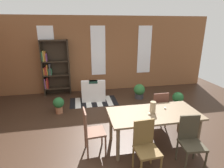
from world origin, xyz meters
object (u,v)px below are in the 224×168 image
(armchair_white, at_px, (93,91))
(dining_chair_near_left, at_px, (146,145))
(dining_table, at_px, (154,116))
(dining_chair_far_right, at_px, (158,108))
(potted_plant_window, at_px, (139,91))
(dining_chair_near_right, at_px, (191,140))
(potted_plant_corner, at_px, (59,104))
(dining_chair_head_left, at_px, (91,130))
(potted_plant_by_shelf, at_px, (178,99))
(vase_on_table, at_px, (153,107))
(bookshelf_tall, at_px, (54,68))

(armchair_white, bearing_deg, dining_chair_near_left, -80.88)
(dining_table, height_order, armchair_white, dining_table)
(dining_chair_far_right, bearing_deg, potted_plant_window, 84.76)
(dining_chair_near_right, relative_size, potted_plant_corner, 1.92)
(potted_plant_window, bearing_deg, dining_chair_head_left, -126.42)
(armchair_white, bearing_deg, potted_plant_window, -9.77)
(potted_plant_by_shelf, height_order, potted_plant_corner, potted_plant_by_shelf)
(vase_on_table, height_order, dining_chair_far_right, vase_on_table)
(potted_plant_by_shelf, bearing_deg, dining_chair_near_right, -115.47)
(dining_chair_near_left, distance_m, dining_chair_head_left, 1.12)
(dining_chair_near_left, height_order, armchair_white, dining_chair_near_left)
(dining_table, relative_size, dining_chair_far_right, 2.00)
(vase_on_table, distance_m, potted_plant_by_shelf, 2.34)
(armchair_white, bearing_deg, potted_plant_by_shelf, -26.34)
(dining_chair_near_right, height_order, armchair_white, dining_chair_near_right)
(bookshelf_tall, bearing_deg, potted_plant_corner, -81.99)
(armchair_white, relative_size, potted_plant_by_shelf, 1.66)
(dining_chair_head_left, distance_m, bookshelf_tall, 3.79)
(dining_chair_head_left, height_order, potted_plant_by_shelf, dining_chair_head_left)
(armchair_white, distance_m, potted_plant_corner, 1.46)
(vase_on_table, distance_m, dining_chair_far_right, 0.91)
(vase_on_table, bearing_deg, potted_plant_corner, 137.00)
(bookshelf_tall, bearing_deg, dining_chair_head_left, -74.03)
(potted_plant_window, bearing_deg, potted_plant_by_shelf, -46.47)
(dining_chair_near_left, height_order, dining_chair_head_left, same)
(dining_chair_head_left, relative_size, armchair_white, 1.11)
(dining_chair_near_left, xyz_separation_m, armchair_white, (-0.57, 3.57, -0.23))
(vase_on_table, relative_size, bookshelf_tall, 0.12)
(dining_chair_near_right, bearing_deg, armchair_white, 111.96)
(dining_chair_near_right, relative_size, potted_plant_window, 1.81)
(dining_chair_head_left, xyz_separation_m, potted_plant_window, (1.93, 2.61, -0.24))
(dining_chair_far_right, xyz_separation_m, potted_plant_by_shelf, (1.11, 0.94, -0.24))
(dining_chair_near_left, xyz_separation_m, potted_plant_by_shelf, (1.97, 2.31, -0.24))
(vase_on_table, distance_m, armchair_white, 3.10)
(vase_on_table, xyz_separation_m, dining_chair_far_right, (0.46, 0.69, -0.38))
(dining_chair_head_left, xyz_separation_m, potted_plant_by_shelf, (2.86, 1.63, -0.24))
(dining_chair_far_right, distance_m, armchair_white, 2.63)
(potted_plant_by_shelf, bearing_deg, armchair_white, 153.66)
(bookshelf_tall, distance_m, potted_plant_window, 3.21)
(dining_table, height_order, potted_plant_window, dining_table)
(dining_chair_head_left, distance_m, potted_plant_window, 3.26)
(potted_plant_window, bearing_deg, dining_chair_near_left, -107.46)
(dining_table, relative_size, bookshelf_tall, 0.94)
(dining_chair_far_right, distance_m, bookshelf_tall, 4.07)
(dining_chair_near_left, xyz_separation_m, potted_plant_corner, (-1.69, 2.64, -0.23))
(dining_chair_near_left, relative_size, bookshelf_tall, 0.47)
(dining_table, height_order, dining_chair_head_left, dining_chair_head_left)
(dining_chair_far_right, relative_size, potted_plant_by_shelf, 1.84)
(dining_chair_near_left, distance_m, potted_plant_corner, 3.14)
(dining_table, xyz_separation_m, armchair_white, (-1.01, 2.88, -0.40))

